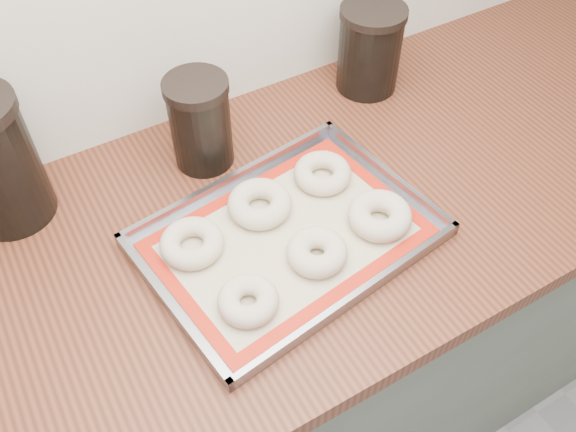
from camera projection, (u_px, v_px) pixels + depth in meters
cabinet at (274, 351)px, 1.40m from camera, size 3.00×0.65×0.86m
countertop at (270, 225)px, 1.06m from camera, size 3.06×0.68×0.04m
baking_tray at (288, 237)px, 1.01m from camera, size 0.50×0.39×0.03m
baking_mat at (288, 238)px, 1.01m from camera, size 0.46×0.34×0.00m
bagel_front_left at (248, 301)px, 0.91m from camera, size 0.11×0.11×0.03m
bagel_front_mid at (317, 252)px, 0.97m from camera, size 0.12×0.12×0.04m
bagel_front_right at (380, 216)px, 1.02m from camera, size 0.13×0.13×0.04m
bagel_back_left at (192, 243)px, 0.98m from camera, size 0.12×0.12×0.03m
bagel_back_mid at (260, 204)px, 1.03m from camera, size 0.14×0.14×0.04m
bagel_back_right at (322, 173)px, 1.08m from camera, size 0.13×0.13×0.03m
canister_mid at (200, 122)px, 1.07m from camera, size 0.11×0.11×0.17m
canister_right at (370, 49)px, 1.22m from camera, size 0.13×0.13×0.18m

